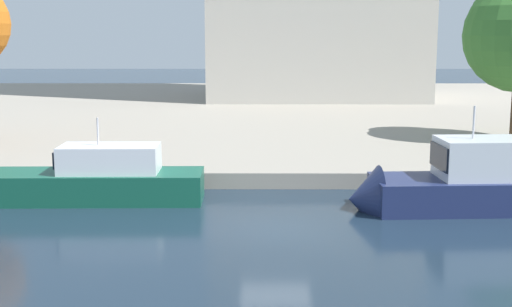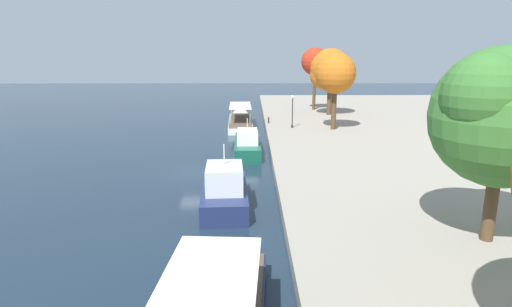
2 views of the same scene
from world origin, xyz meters
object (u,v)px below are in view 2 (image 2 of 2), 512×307
Objects in this scene: motor_yacht_2 at (225,191)px; mooring_bollard_0 at (269,120)px; tree_1 at (334,72)px; lamp_post at (292,109)px; tree_2 at (315,61)px; tour_boat_0 at (240,123)px; tree_0 at (506,111)px; motor_yacht_1 at (247,145)px; tree_3 at (329,70)px.

motor_yacht_2 is 10.46× the size of mooring_bollard_0.
lamp_post is at bearing -101.74° from tree_1.
tree_2 reaches higher than lamp_post.
lamp_post reaches higher than mooring_bollard_0.
tree_1 reaches higher than tour_boat_0.
tree_0 is 31.23m from tree_1.
tree_3 is (-21.24, 11.70, 6.52)m from motor_yacht_1.
tree_3 is (-12.27, 1.58, -0.20)m from tree_1.
mooring_bollard_0 is 37.26m from tree_0.
tree_3 reaches higher than motor_yacht_1.
tree_0 reaches higher than tour_boat_0.
motor_yacht_2 reaches higher than motor_yacht_1.
tree_2 is (-13.88, 7.92, 7.31)m from mooring_bollard_0.
mooring_bollard_0 is at bearing -141.29° from lamp_post.
tree_1 reaches higher than motor_yacht_2.
tree_2 is (-17.34, 5.15, 5.44)m from lamp_post.
tree_1 is (-23.89, 11.42, 6.59)m from motor_yacht_2.
tour_boat_0 is 4.93m from mooring_bollard_0.
tree_1 is at bearing -49.52° from motor_yacht_1.
lamp_post is (6.49, 6.56, 2.70)m from tour_boat_0.
motor_yacht_1 is 12.43× the size of mooring_bollard_0.
tree_2 is at bearing -169.45° from tree_3.
tour_boat_0 is 31.36m from motor_yacht_2.
tour_boat_0 is 1.47× the size of motor_yacht_1.
tree_3 is (6.04, 1.13, -1.22)m from tree_2.
tree_0 reaches higher than lamp_post.
lamp_post is 13.59m from tree_3.
lamp_post is 0.44× the size of tree_1.
tree_1 is at bearing -7.35° from tree_3.
tree_1 is (4.43, 7.47, 6.29)m from mooring_bollard_0.
motor_yacht_2 is (14.93, -1.31, 0.14)m from motor_yacht_1.
tree_1 is at bearing 78.26° from lamp_post.
lamp_post is 6.52m from tree_1.
tree_2 is at bearing -178.41° from tree_0.
motor_yacht_1 is 2.51× the size of lamp_post.
motor_yacht_1 is 1.19× the size of motor_yacht_2.
tree_0 is 49.53m from tree_2.
motor_yacht_1 reaches higher than mooring_bollard_0.
tree_0 is at bearing 0.33° from tree_3.
motor_yacht_2 is 28.60m from mooring_bollard_0.
mooring_bollard_0 is at bearing -29.71° from tree_2.
motor_yacht_2 reaches higher than tour_boat_0.
tree_3 reaches higher than mooring_bollard_0.
motor_yacht_1 is 1.08× the size of tree_0.
tree_2 is 1.02× the size of tree_3.
tree_1 is (0.98, 4.70, 4.42)m from lamp_post.
tour_boat_0 is 41.34m from tree_0.
tour_boat_0 is 1.51× the size of tree_3.
motor_yacht_1 is at bearing -11.18° from mooring_bollard_0.
tree_2 reaches higher than tour_boat_0.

